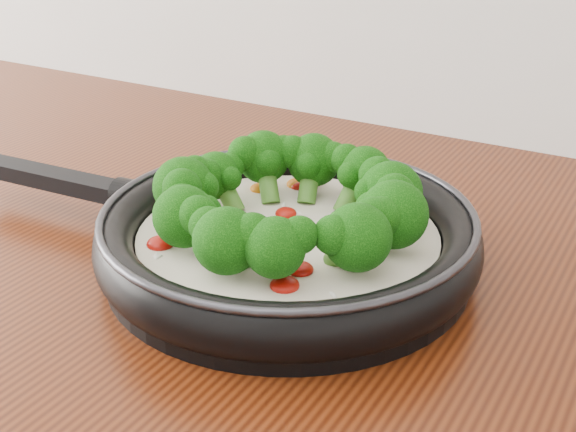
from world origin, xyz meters
The scene contains 1 object.
skillet centered at (0.12, 1.08, 0.94)m, with size 0.53×0.35×0.10m.
Camera 1 is at (0.41, 0.58, 1.22)m, focal length 46.90 mm.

